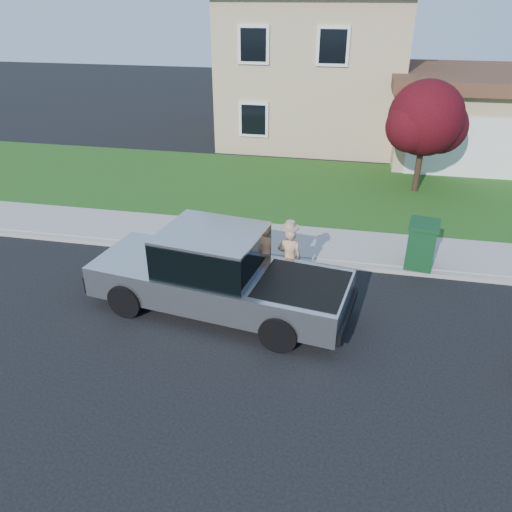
{
  "coord_description": "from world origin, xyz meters",
  "views": [
    {
      "loc": [
        2.23,
        -8.95,
        6.55
      ],
      "look_at": [
        0.24,
        0.87,
        1.2
      ],
      "focal_mm": 35.0,
      "sensor_mm": 36.0,
      "label": 1
    }
  ],
  "objects_px": {
    "trash_bin": "(422,244)",
    "ornamental_tree": "(427,122)",
    "woman": "(289,257)",
    "pickup_truck": "(218,275)"
  },
  "relations": [
    {
      "from": "pickup_truck",
      "to": "trash_bin",
      "type": "bearing_deg",
      "value": 39.53
    },
    {
      "from": "trash_bin",
      "to": "pickup_truck",
      "type": "bearing_deg",
      "value": -139.26
    },
    {
      "from": "ornamental_tree",
      "to": "trash_bin",
      "type": "relative_size",
      "value": 3.2
    },
    {
      "from": "woman",
      "to": "ornamental_tree",
      "type": "xyz_separation_m",
      "value": [
        3.64,
        7.36,
        1.75
      ]
    },
    {
      "from": "ornamental_tree",
      "to": "pickup_truck",
      "type": "bearing_deg",
      "value": -120.31
    },
    {
      "from": "woman",
      "to": "trash_bin",
      "type": "bearing_deg",
      "value": -159.22
    },
    {
      "from": "woman",
      "to": "trash_bin",
      "type": "relative_size",
      "value": 1.46
    },
    {
      "from": "ornamental_tree",
      "to": "trash_bin",
      "type": "xyz_separation_m",
      "value": [
        -0.4,
        -5.87,
        -1.82
      ]
    },
    {
      "from": "woman",
      "to": "trash_bin",
      "type": "height_order",
      "value": "woman"
    },
    {
      "from": "trash_bin",
      "to": "ornamental_tree",
      "type": "bearing_deg",
      "value": 95.91
    }
  ]
}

